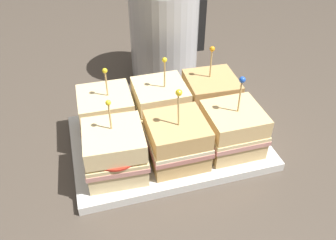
{
  "coord_description": "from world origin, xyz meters",
  "views": [
    {
      "loc": [
        -0.16,
        -0.54,
        0.51
      ],
      "look_at": [
        0.0,
        0.0,
        0.07
      ],
      "focal_mm": 38.0,
      "sensor_mm": 36.0,
      "label": 1
    }
  ],
  "objects_px": {
    "sandwich_front_center": "(176,141)",
    "kettle_steel": "(164,32)",
    "sandwich_front_left": "(115,152)",
    "serving_platter": "(168,142)",
    "sandwich_front_right": "(233,129)",
    "sandwich_back_left": "(106,114)",
    "sandwich_back_center": "(161,105)",
    "sandwich_back_right": "(211,97)"
  },
  "relations": [
    {
      "from": "sandwich_front_right",
      "to": "sandwich_back_left",
      "type": "height_order",
      "value": "sandwich_front_right"
    },
    {
      "from": "sandwich_front_right",
      "to": "sandwich_back_center",
      "type": "distance_m",
      "value": 0.16
    },
    {
      "from": "sandwich_front_left",
      "to": "serving_platter",
      "type": "bearing_deg",
      "value": 27.51
    },
    {
      "from": "sandwich_back_center",
      "to": "sandwich_back_right",
      "type": "height_order",
      "value": "sandwich_back_right"
    },
    {
      "from": "serving_platter",
      "to": "kettle_steel",
      "type": "bearing_deg",
      "value": 75.79
    },
    {
      "from": "sandwich_front_center",
      "to": "sandwich_back_right",
      "type": "xyz_separation_m",
      "value": [
        0.12,
        0.12,
        0.0
      ]
    },
    {
      "from": "serving_platter",
      "to": "sandwich_back_left",
      "type": "xyz_separation_m",
      "value": [
        -0.12,
        0.06,
        0.06
      ]
    },
    {
      "from": "sandwich_front_left",
      "to": "sandwich_back_right",
      "type": "relative_size",
      "value": 0.93
    },
    {
      "from": "sandwich_front_left",
      "to": "sandwich_back_center",
      "type": "relative_size",
      "value": 0.95
    },
    {
      "from": "sandwich_front_right",
      "to": "sandwich_back_right",
      "type": "bearing_deg",
      "value": 90.58
    },
    {
      "from": "serving_platter",
      "to": "sandwich_front_left",
      "type": "height_order",
      "value": "sandwich_front_left"
    },
    {
      "from": "serving_platter",
      "to": "sandwich_front_left",
      "type": "bearing_deg",
      "value": -152.49
    },
    {
      "from": "sandwich_back_center",
      "to": "sandwich_front_right",
      "type": "bearing_deg",
      "value": -45.93
    },
    {
      "from": "sandwich_front_center",
      "to": "sandwich_front_right",
      "type": "distance_m",
      "value": 0.12
    },
    {
      "from": "sandwich_front_right",
      "to": "sandwich_back_center",
      "type": "bearing_deg",
      "value": 134.07
    },
    {
      "from": "serving_platter",
      "to": "kettle_steel",
      "type": "relative_size",
      "value": 1.48
    },
    {
      "from": "sandwich_back_right",
      "to": "kettle_steel",
      "type": "distance_m",
      "value": 0.25
    },
    {
      "from": "sandwich_front_left",
      "to": "sandwich_back_right",
      "type": "bearing_deg",
      "value": 27.08
    },
    {
      "from": "serving_platter",
      "to": "kettle_steel",
      "type": "xyz_separation_m",
      "value": [
        0.08,
        0.3,
        0.11
      ]
    },
    {
      "from": "sandwich_back_right",
      "to": "sandwich_front_center",
      "type": "bearing_deg",
      "value": -134.32
    },
    {
      "from": "sandwich_front_left",
      "to": "sandwich_front_right",
      "type": "height_order",
      "value": "sandwich_front_right"
    },
    {
      "from": "sandwich_front_right",
      "to": "sandwich_back_center",
      "type": "xyz_separation_m",
      "value": [
        -0.11,
        0.12,
        0.0
      ]
    },
    {
      "from": "sandwich_front_right",
      "to": "kettle_steel",
      "type": "distance_m",
      "value": 0.36
    },
    {
      "from": "sandwich_front_right",
      "to": "sandwich_front_center",
      "type": "bearing_deg",
      "value": -178.73
    },
    {
      "from": "serving_platter",
      "to": "sandwich_front_right",
      "type": "relative_size",
      "value": 2.39
    },
    {
      "from": "sandwich_back_right",
      "to": "kettle_steel",
      "type": "height_order",
      "value": "kettle_steel"
    },
    {
      "from": "sandwich_front_left",
      "to": "sandwich_back_right",
      "type": "height_order",
      "value": "sandwich_back_right"
    },
    {
      "from": "sandwich_back_left",
      "to": "kettle_steel",
      "type": "xyz_separation_m",
      "value": [
        0.19,
        0.24,
        0.06
      ]
    },
    {
      "from": "sandwich_back_left",
      "to": "sandwich_front_center",
      "type": "bearing_deg",
      "value": -45.83
    },
    {
      "from": "sandwich_back_center",
      "to": "kettle_steel",
      "type": "bearing_deg",
      "value": 72.83
    },
    {
      "from": "sandwich_front_center",
      "to": "sandwich_front_right",
      "type": "height_order",
      "value": "sandwich_front_right"
    },
    {
      "from": "sandwich_front_left",
      "to": "sandwich_front_right",
      "type": "distance_m",
      "value": 0.23
    },
    {
      "from": "sandwich_front_right",
      "to": "sandwich_back_left",
      "type": "xyz_separation_m",
      "value": [
        -0.23,
        0.12,
        0.0
      ]
    },
    {
      "from": "sandwich_back_left",
      "to": "sandwich_back_right",
      "type": "distance_m",
      "value": 0.23
    },
    {
      "from": "sandwich_front_center",
      "to": "kettle_steel",
      "type": "height_order",
      "value": "kettle_steel"
    },
    {
      "from": "sandwich_front_center",
      "to": "sandwich_back_center",
      "type": "height_order",
      "value": "sandwich_front_center"
    },
    {
      "from": "sandwich_front_left",
      "to": "sandwich_back_center",
      "type": "bearing_deg",
      "value": 45.27
    },
    {
      "from": "sandwich_front_center",
      "to": "sandwich_back_left",
      "type": "relative_size",
      "value": 1.05
    },
    {
      "from": "sandwich_front_center",
      "to": "sandwich_back_right",
      "type": "distance_m",
      "value": 0.17
    },
    {
      "from": "sandwich_front_center",
      "to": "sandwich_front_right",
      "type": "bearing_deg",
      "value": 1.27
    },
    {
      "from": "serving_platter",
      "to": "sandwich_back_right",
      "type": "xyz_separation_m",
      "value": [
        0.11,
        0.06,
        0.06
      ]
    },
    {
      "from": "sandwich_back_left",
      "to": "sandwich_front_left",
      "type": "bearing_deg",
      "value": -90.65
    }
  ]
}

